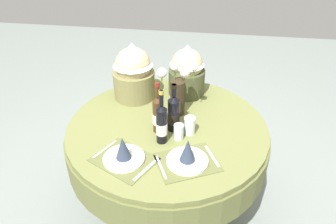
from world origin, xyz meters
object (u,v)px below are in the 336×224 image
at_px(wine_bottle_right, 162,124).
at_px(tumbler_mid, 190,125).
at_px(dining_table, 167,142).
at_px(gift_tub_back_centre, 187,69).
at_px(place_setting_left, 124,154).
at_px(place_setting_right, 187,156).
at_px(flower_vase, 177,90).
at_px(wine_bottle_centre, 158,114).
at_px(tumbler_near_right, 179,132).
at_px(wine_bottle_left, 174,113).
at_px(gift_tub_back_left, 133,70).

bearing_deg(wine_bottle_right, tumbler_mid, 34.65).
xyz_separation_m(dining_table, gift_tub_back_centre, (0.08, 0.44, 0.36)).
distance_m(wine_bottle_right, gift_tub_back_centre, 0.63).
height_order(place_setting_left, gift_tub_back_centre, gift_tub_back_centre).
bearing_deg(dining_table, gift_tub_back_centre, 79.65).
distance_m(place_setting_right, wine_bottle_right, 0.26).
xyz_separation_m(flower_vase, gift_tub_back_centre, (0.03, 0.29, 0.02)).
relative_size(wine_bottle_right, tumbler_mid, 3.13).
height_order(wine_bottle_centre, gift_tub_back_centre, gift_tub_back_centre).
bearing_deg(place_setting_right, gift_tub_back_centre, 96.29).
distance_m(dining_table, tumbler_near_right, 0.26).
bearing_deg(flower_vase, tumbler_near_right, -80.96).
bearing_deg(dining_table, place_setting_right, -64.04).
bearing_deg(gift_tub_back_centre, wine_bottle_left, -93.97).
xyz_separation_m(place_setting_left, wine_bottle_right, (0.19, 0.20, 0.09)).
xyz_separation_m(wine_bottle_right, tumbler_near_right, (0.10, 0.04, -0.08)).
xyz_separation_m(dining_table, wine_bottle_left, (0.05, -0.04, 0.28)).
bearing_deg(dining_table, wine_bottle_centre, -124.34).
height_order(flower_vase, wine_bottle_left, flower_vase).
height_order(place_setting_left, place_setting_right, same).
distance_m(place_setting_left, place_setting_right, 0.36).
bearing_deg(place_setting_left, wine_bottle_left, 54.50).
height_order(gift_tub_back_left, gift_tub_back_centre, gift_tub_back_left).
height_order(tumbler_near_right, gift_tub_back_centre, gift_tub_back_centre).
xyz_separation_m(tumbler_mid, gift_tub_back_centre, (-0.07, 0.51, 0.15)).
distance_m(flower_vase, gift_tub_back_centre, 0.29).
relative_size(dining_table, gift_tub_back_centre, 3.45).
distance_m(tumbler_near_right, gift_tub_back_centre, 0.60).
relative_size(flower_vase, tumbler_near_right, 3.77).
bearing_deg(wine_bottle_left, place_setting_right, -68.35).
distance_m(place_setting_right, wine_bottle_left, 0.34).
height_order(place_setting_right, wine_bottle_left, wine_bottle_left).
bearing_deg(gift_tub_back_left, wine_bottle_centre, -58.11).
bearing_deg(gift_tub_back_centre, gift_tub_back_left, -163.85).
height_order(tumbler_near_right, tumbler_mid, tumbler_mid).
height_order(flower_vase, wine_bottle_centre, flower_vase).
height_order(place_setting_right, gift_tub_back_left, gift_tub_back_left).
relative_size(wine_bottle_right, gift_tub_back_centre, 0.92).
bearing_deg(wine_bottle_left, flower_vase, 90.32).
height_order(place_setting_right, wine_bottle_centre, wine_bottle_centre).
height_order(place_setting_left, flower_vase, flower_vase).
bearing_deg(gift_tub_back_centre, wine_bottle_centre, -104.14).
xyz_separation_m(place_setting_right, wine_bottle_left, (-0.12, 0.30, 0.08)).
xyz_separation_m(place_setting_right, flower_vase, (-0.12, 0.50, 0.14)).
relative_size(wine_bottle_centre, gift_tub_back_left, 0.82).
relative_size(dining_table, place_setting_left, 3.22).
bearing_deg(gift_tub_back_left, tumbler_mid, -41.38).
relative_size(wine_bottle_left, tumbler_mid, 2.85).
bearing_deg(gift_tub_back_left, wine_bottle_right, -60.09).
bearing_deg(flower_vase, place_setting_right, -76.26).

